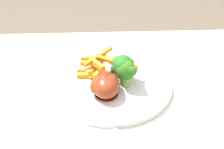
{
  "coord_description": "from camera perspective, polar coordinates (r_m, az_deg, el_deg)",
  "views": [
    {
      "loc": [
        -0.01,
        0.45,
        1.08
      ],
      "look_at": [
        -0.03,
        -0.04,
        0.75
      ],
      "focal_mm": 41.01,
      "sensor_mm": 36.0,
      "label": 1
    }
  ],
  "objects": [
    {
      "name": "dining_table",
      "position": [
        0.67,
        -2.52,
        -13.16
      ],
      "size": [
        0.96,
        0.68,
        0.72
      ],
      "color": "silver",
      "rests_on": "ground_plane"
    },
    {
      "name": "broccoli_floret_middle",
      "position": [
        0.59,
        2.4,
        2.09
      ],
      "size": [
        0.05,
        0.06,
        0.07
      ],
      "color": "#8CA34A",
      "rests_on": "dinner_plate"
    },
    {
      "name": "chicken_drumstick_far",
      "position": [
        0.56,
        -1.37,
        -2.04
      ],
      "size": [
        0.11,
        0.12,
        0.04
      ],
      "color": "#50220D",
      "rests_on": "dinner_plate"
    },
    {
      "name": "broccoli_floret_front",
      "position": [
        0.57,
        3.25,
        0.69
      ],
      "size": [
        0.05,
        0.05,
        0.06
      ],
      "color": "#8CB75E",
      "rests_on": "dinner_plate"
    },
    {
      "name": "chicken_drumstick_near",
      "position": [
        0.56,
        -1.2,
        -2.3
      ],
      "size": [
        0.07,
        0.12,
        0.05
      ],
      "color": "#621E10",
      "rests_on": "dinner_plate"
    },
    {
      "name": "chicken_drumstick_extra",
      "position": [
        0.56,
        -1.42,
        -1.64
      ],
      "size": [
        0.05,
        0.12,
        0.05
      ],
      "color": "#55190F",
      "rests_on": "dinner_plate"
    },
    {
      "name": "carrot_fries_pile",
      "position": [
        0.64,
        -2.13,
        2.11
      ],
      "size": [
        0.15,
        0.18,
        0.04
      ],
      "color": "orange",
      "rests_on": "dinner_plate"
    },
    {
      "name": "dinner_plate",
      "position": [
        0.61,
        0.0,
        -2.02
      ],
      "size": [
        0.28,
        0.28,
        0.01
      ],
      "primitive_type": "cylinder",
      "color": "silver",
      "rests_on": "dining_table"
    }
  ]
}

